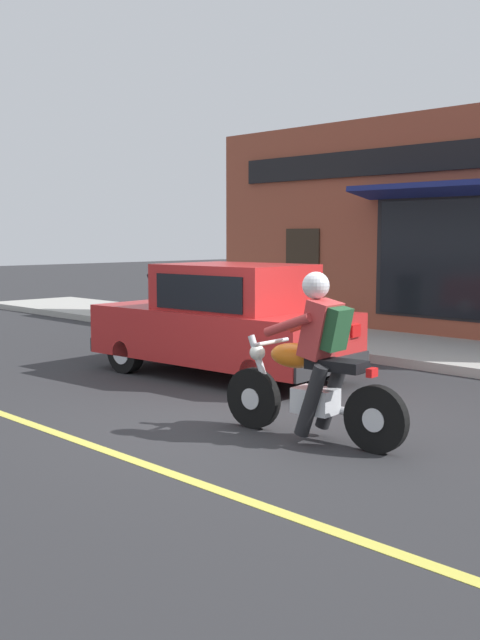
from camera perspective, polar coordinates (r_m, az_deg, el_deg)
The scene contains 6 objects.
ground_plane at distance 8.02m, azimuth 1.41°, elevation -7.67°, with size 80.00×80.00×0.00m, color #2B2B2D.
sidewalk_curb at distance 13.74m, azimuth 7.25°, elevation -1.49°, with size 2.60×22.00×0.14m, color #ADAAA3.
storefront_building at distance 14.30m, azimuth 14.43°, elevation 6.86°, with size 1.25×10.42×4.20m.
motorcycle_with_rider at distance 7.17m, azimuth 5.61°, elevation -3.85°, with size 0.62×2.02×1.62m.
car_hatchback at distance 10.36m, azimuth -1.16°, elevation -0.15°, with size 1.94×3.90×1.57m.
trash_bin at distance 13.49m, azimuth 3.70°, elevation 0.82°, with size 0.56×0.56×0.98m.
Camera 1 is at (-5.60, -5.39, 1.96)m, focal length 42.00 mm.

